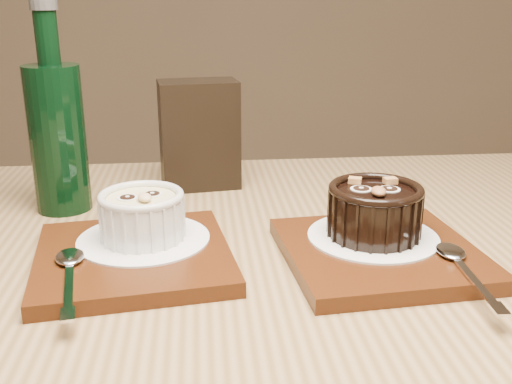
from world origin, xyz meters
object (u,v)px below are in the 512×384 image
at_px(ramekin_dark, 375,208).
at_px(green_bottle, 57,133).
at_px(ramekin_white, 142,213).
at_px(tray_right, 380,253).
at_px(tray_left, 134,257).
at_px(condiment_stand, 199,135).
at_px(table, 221,366).

relative_size(ramekin_dark, green_bottle, 0.39).
distance_m(ramekin_white, tray_right, 0.23).
xyz_separation_m(ramekin_white, green_bottle, (-0.11, 0.14, 0.05)).
bearing_deg(tray_left, condiment_stand, 75.47).
distance_m(table, tray_left, 0.13).
distance_m(table, green_bottle, 0.33).
distance_m(table, condiment_stand, 0.32).
xyz_separation_m(ramekin_dark, green_bottle, (-0.33, 0.15, 0.05)).
xyz_separation_m(tray_left, green_bottle, (-0.10, 0.16, 0.09)).
height_order(tray_right, condiment_stand, condiment_stand).
bearing_deg(table, condiment_stand, 93.78).
height_order(table, ramekin_dark, ramekin_dark).
height_order(table, tray_left, tray_left).
relative_size(table, tray_left, 6.73).
bearing_deg(tray_right, ramekin_dark, 93.29).
bearing_deg(condiment_stand, green_bottle, -154.87).
xyz_separation_m(tray_left, ramekin_dark, (0.24, 0.01, 0.04)).
bearing_deg(tray_right, tray_left, 177.58).
xyz_separation_m(tray_left, condiment_stand, (0.06, 0.24, 0.06)).
bearing_deg(ramekin_dark, green_bottle, 161.72).
height_order(table, ramekin_white, ramekin_white).
height_order(tray_left, ramekin_white, ramekin_white).
bearing_deg(table, tray_left, 153.08).
height_order(table, tray_right, tray_right).
xyz_separation_m(tray_right, condiment_stand, (-0.17, 0.25, 0.06)).
height_order(ramekin_white, green_bottle, green_bottle).
bearing_deg(ramekin_dark, condiment_stand, 133.34).
distance_m(table, ramekin_dark, 0.21).
distance_m(ramekin_dark, green_bottle, 0.37).
bearing_deg(condiment_stand, table, -86.22).
xyz_separation_m(tray_right, green_bottle, (-0.34, 0.17, 0.09)).
relative_size(tray_left, tray_right, 1.00).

